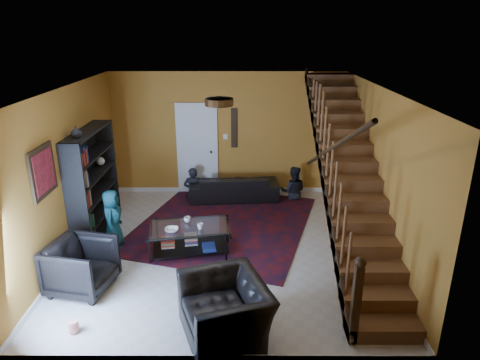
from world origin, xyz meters
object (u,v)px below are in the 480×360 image
at_px(bookshelf, 94,185).
at_px(armchair_left, 82,266).
at_px(armchair_right, 225,310).
at_px(sofa, 234,187).
at_px(coffee_table, 190,237).

relative_size(bookshelf, armchair_left, 2.30).
distance_m(bookshelf, armchair_right, 3.85).
bearing_deg(bookshelf, armchair_left, -79.23).
height_order(sofa, armchair_right, armchair_right).
distance_m(bookshelf, sofa, 3.13).
distance_m(sofa, armchair_right, 4.55).
bearing_deg(bookshelf, sofa, 33.73).
distance_m(armchair_left, coffee_table, 1.84).
xyz_separation_m(armchair_left, coffee_table, (1.48, 1.10, -0.10)).
height_order(bookshelf, armchair_left, bookshelf).
bearing_deg(armchair_left, armchair_right, -102.52).
distance_m(armchair_left, armchair_right, 2.37).
xyz_separation_m(bookshelf, armchair_right, (2.51, -2.85, -0.59)).
bearing_deg(coffee_table, armchair_right, -71.85).
bearing_deg(bookshelf, coffee_table, -22.76).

